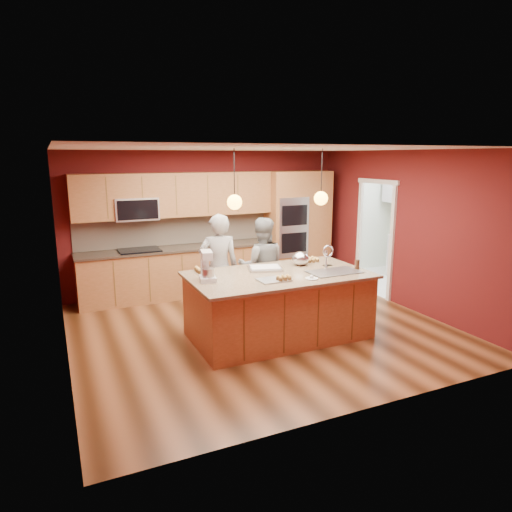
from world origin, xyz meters
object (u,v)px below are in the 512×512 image
person_left (219,268)px  mixing_bowl (300,259)px  stand_mixer (207,268)px  person_right (262,267)px  island (280,304)px

person_left → mixing_bowl: (1.10, -0.65, 0.19)m
person_left → stand_mixer: person_left is taller
person_left → person_right: person_left is taller
person_left → mixing_bowl: 1.29m
person_left → person_right: 0.75m
island → stand_mixer: (-1.07, 0.07, 0.64)m
stand_mixer → mixing_bowl: stand_mixer is taller
island → person_right: size_ratio=1.58×
stand_mixer → person_right: bearing=47.9°
island → person_right: person_right is taller
island → stand_mixer: stand_mixer is taller
person_left → person_right: (0.75, 0.00, -0.05)m
person_left → mixing_bowl: size_ratio=6.65×
stand_mixer → person_left: bearing=73.2°
stand_mixer → mixing_bowl: (1.59, 0.26, -0.07)m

